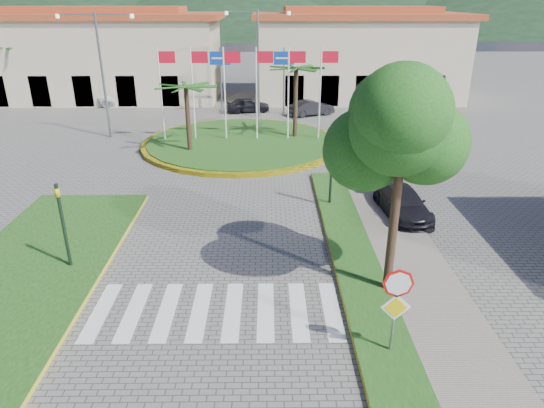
{
  "coord_description": "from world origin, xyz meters",
  "views": [
    {
      "loc": [
        1.67,
        -8.25,
        8.76
      ],
      "look_at": [
        1.83,
        8.0,
        1.82
      ],
      "focal_mm": 32.0,
      "sensor_mm": 36.0,
      "label": 1
    }
  ],
  "objects_px": {
    "car_dark_a": "(248,105)",
    "roundabout_island": "(241,142)",
    "deciduous_tree": "(403,136)",
    "car_dark_b": "(311,108)",
    "car_side_right": "(402,203)",
    "white_van": "(126,97)",
    "stop_sign": "(396,299)"
  },
  "relations": [
    {
      "from": "white_van",
      "to": "car_dark_a",
      "type": "height_order",
      "value": "white_van"
    },
    {
      "from": "car_side_right",
      "to": "deciduous_tree",
      "type": "bearing_deg",
      "value": -113.95
    },
    {
      "from": "stop_sign",
      "to": "deciduous_tree",
      "type": "bearing_deg",
      "value": 78.82
    },
    {
      "from": "stop_sign",
      "to": "car_dark_a",
      "type": "distance_m",
      "value": 30.13
    },
    {
      "from": "deciduous_tree",
      "to": "car_dark_b",
      "type": "distance_m",
      "value": 25.86
    },
    {
      "from": "car_dark_b",
      "to": "deciduous_tree",
      "type": "bearing_deg",
      "value": 156.09
    },
    {
      "from": "white_van",
      "to": "car_dark_b",
      "type": "relative_size",
      "value": 1.28
    },
    {
      "from": "deciduous_tree",
      "to": "roundabout_island",
      "type": "bearing_deg",
      "value": 107.91
    },
    {
      "from": "stop_sign",
      "to": "car_side_right",
      "type": "xyz_separation_m",
      "value": [
        2.6,
        8.99,
        -1.19
      ]
    },
    {
      "from": "roundabout_island",
      "to": "car_dark_b",
      "type": "bearing_deg",
      "value": 58.33
    },
    {
      "from": "white_van",
      "to": "car_dark_b",
      "type": "height_order",
      "value": "white_van"
    },
    {
      "from": "car_dark_b",
      "to": "white_van",
      "type": "bearing_deg",
      "value": 50.41
    },
    {
      "from": "deciduous_tree",
      "to": "car_dark_b",
      "type": "xyz_separation_m",
      "value": [
        -0.28,
        25.45,
        -4.57
      ]
    },
    {
      "from": "car_dark_a",
      "to": "car_dark_b",
      "type": "relative_size",
      "value": 0.96
    },
    {
      "from": "deciduous_tree",
      "to": "white_van",
      "type": "distance_m",
      "value": 34.22
    },
    {
      "from": "car_side_right",
      "to": "roundabout_island",
      "type": "bearing_deg",
      "value": 118.78
    },
    {
      "from": "car_dark_a",
      "to": "car_side_right",
      "type": "distance_m",
      "value": 22.02
    },
    {
      "from": "deciduous_tree",
      "to": "car_dark_a",
      "type": "relative_size",
      "value": 1.92
    },
    {
      "from": "car_dark_b",
      "to": "car_side_right",
      "type": "distance_m",
      "value": 19.64
    },
    {
      "from": "car_dark_b",
      "to": "roundabout_island",
      "type": "bearing_deg",
      "value": 123.79
    },
    {
      "from": "white_van",
      "to": "roundabout_island",
      "type": "bearing_deg",
      "value": -155.92
    },
    {
      "from": "roundabout_island",
      "to": "white_van",
      "type": "height_order",
      "value": "roundabout_island"
    },
    {
      "from": "deciduous_tree",
      "to": "car_side_right",
      "type": "relative_size",
      "value": 1.64
    },
    {
      "from": "deciduous_tree",
      "to": "car_side_right",
      "type": "height_order",
      "value": "deciduous_tree"
    },
    {
      "from": "deciduous_tree",
      "to": "car_dark_b",
      "type": "height_order",
      "value": "deciduous_tree"
    },
    {
      "from": "roundabout_island",
      "to": "car_dark_b",
      "type": "xyz_separation_m",
      "value": [
        5.22,
        8.46,
        0.43
      ]
    },
    {
      "from": "roundabout_island",
      "to": "stop_sign",
      "type": "relative_size",
      "value": 4.79
    },
    {
      "from": "roundabout_island",
      "to": "car_side_right",
      "type": "xyz_separation_m",
      "value": [
        7.5,
        -11.05,
        0.43
      ]
    },
    {
      "from": "deciduous_tree",
      "to": "stop_sign",
      "type": "bearing_deg",
      "value": -101.18
    },
    {
      "from": "deciduous_tree",
      "to": "car_dark_a",
      "type": "height_order",
      "value": "deciduous_tree"
    },
    {
      "from": "car_dark_a",
      "to": "roundabout_island",
      "type": "bearing_deg",
      "value": 167.76
    },
    {
      "from": "stop_sign",
      "to": "deciduous_tree",
      "type": "distance_m",
      "value": 4.59
    }
  ]
}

